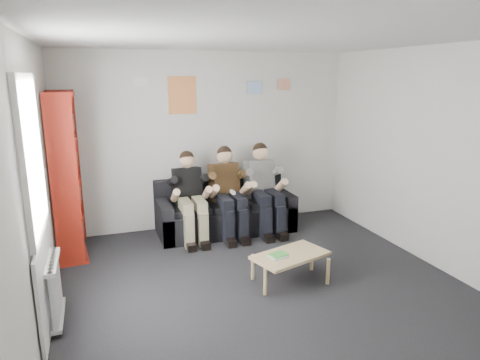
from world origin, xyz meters
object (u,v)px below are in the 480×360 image
Objects in this scene: coffee_table at (290,257)px; person_right at (264,189)px; bookshelf at (67,175)px; sofa at (225,212)px; person_left at (190,197)px; person_middle at (228,193)px.

coffee_table is 0.64× the size of person_right.
bookshelf is 3.06m from coffee_table.
sofa is 1.89m from coffee_table.
bookshelf is at bearing 175.60° from person_left.
person_middle is (0.00, -0.20, 0.36)m from sofa.
sofa is at bearing 15.96° from person_left.
coffee_table is 0.65× the size of person_middle.
bookshelf reaches higher than coffee_table.
coffee_table is at bearing -40.76° from bookshelf.
coffee_table is 1.74m from person_middle.
sofa is 0.71m from person_right.
bookshelf is 2.50× the size of coffee_table.
person_middle is 0.57m from person_right.
person_middle reaches higher than coffee_table.
sofa is 2.33m from bookshelf.
coffee_table is 1.76m from person_right.
person_left is 0.95× the size of person_right.
person_left is (-0.79, 1.69, 0.33)m from coffee_table.
person_right reaches higher than coffee_table.
person_middle is at bearing -2.98° from person_left.
coffee_table is 0.67× the size of person_left.
person_left is 1.14m from person_right.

